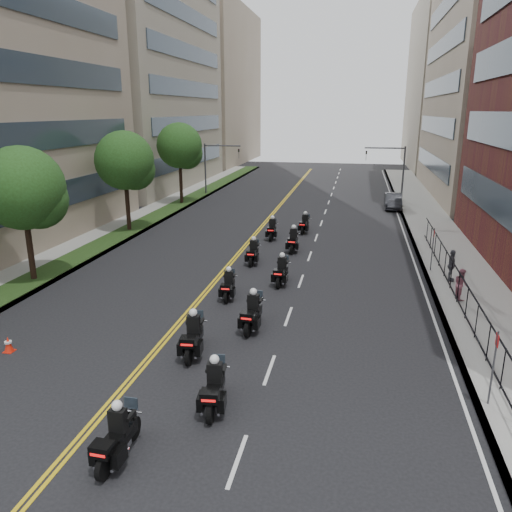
{
  "coord_description": "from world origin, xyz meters",
  "views": [
    {
      "loc": [
        5.95,
        -11.02,
        9.08
      ],
      "look_at": [
        0.8,
        14.36,
        1.49
      ],
      "focal_mm": 35.0,
      "sensor_mm": 36.0,
      "label": 1
    }
  ],
  "objects_px": {
    "motorcycle_8": "(272,230)",
    "parked_sedan": "(393,201)",
    "motorcycle_3": "(253,314)",
    "pedestrian_b": "(461,284)",
    "motorcycle_2": "(193,337)",
    "pedestrian_c": "(451,265)",
    "motorcycle_5": "(282,272)",
    "motorcycle_7": "(293,241)",
    "motorcycle_0": "(117,438)",
    "motorcycle_1": "(214,388)",
    "motorcycle_6": "(253,253)",
    "motorcycle_9": "(305,224)",
    "motorcycle_4": "(229,286)",
    "traffic_cone": "(8,344)"
  },
  "relations": [
    {
      "from": "motorcycle_9",
      "to": "motorcycle_7",
      "type": "bearing_deg",
      "value": -85.53
    },
    {
      "from": "motorcycle_5",
      "to": "motorcycle_7",
      "type": "height_order",
      "value": "motorcycle_7"
    },
    {
      "from": "motorcycle_0",
      "to": "motorcycle_7",
      "type": "bearing_deg",
      "value": 86.55
    },
    {
      "from": "pedestrian_c",
      "to": "motorcycle_0",
      "type": "bearing_deg",
      "value": 157.11
    },
    {
      "from": "motorcycle_0",
      "to": "parked_sedan",
      "type": "height_order",
      "value": "motorcycle_0"
    },
    {
      "from": "motorcycle_1",
      "to": "motorcycle_2",
      "type": "relative_size",
      "value": 0.96
    },
    {
      "from": "motorcycle_1",
      "to": "pedestrian_c",
      "type": "xyz_separation_m",
      "value": [
        9.28,
        14.02,
        0.31
      ]
    },
    {
      "from": "motorcycle_1",
      "to": "parked_sedan",
      "type": "relative_size",
      "value": 0.55
    },
    {
      "from": "motorcycle_1",
      "to": "motorcycle_7",
      "type": "xyz_separation_m",
      "value": [
        0.07,
        18.7,
        0.0
      ]
    },
    {
      "from": "motorcycle_0",
      "to": "motorcycle_3",
      "type": "xyz_separation_m",
      "value": [
        1.83,
        8.9,
        0.04
      ]
    },
    {
      "from": "motorcycle_7",
      "to": "motorcycle_0",
      "type": "bearing_deg",
      "value": -96.15
    },
    {
      "from": "motorcycle_5",
      "to": "pedestrian_c",
      "type": "bearing_deg",
      "value": 15.46
    },
    {
      "from": "motorcycle_5",
      "to": "pedestrian_b",
      "type": "xyz_separation_m",
      "value": [
        8.99,
        -0.85,
        0.24
      ]
    },
    {
      "from": "pedestrian_b",
      "to": "traffic_cone",
      "type": "bearing_deg",
      "value": 100.55
    },
    {
      "from": "motorcycle_4",
      "to": "motorcycle_6",
      "type": "xyz_separation_m",
      "value": [
        0.01,
        6.02,
        0.03
      ]
    },
    {
      "from": "traffic_cone",
      "to": "motorcycle_3",
      "type": "bearing_deg",
      "value": 23.74
    },
    {
      "from": "pedestrian_c",
      "to": "motorcycle_4",
      "type": "bearing_deg",
      "value": 122.72
    },
    {
      "from": "motorcycle_2",
      "to": "pedestrian_c",
      "type": "relative_size",
      "value": 1.45
    },
    {
      "from": "motorcycle_6",
      "to": "motorcycle_9",
      "type": "height_order",
      "value": "motorcycle_6"
    },
    {
      "from": "motorcycle_3",
      "to": "motorcycle_4",
      "type": "xyz_separation_m",
      "value": [
        -1.94,
        3.39,
        -0.08
      ]
    },
    {
      "from": "motorcycle_0",
      "to": "motorcycle_9",
      "type": "xyz_separation_m",
      "value": [
        2.14,
        26.96,
        -0.03
      ]
    },
    {
      "from": "motorcycle_2",
      "to": "traffic_cone",
      "type": "bearing_deg",
      "value": -176.28
    },
    {
      "from": "motorcycle_8",
      "to": "parked_sedan",
      "type": "relative_size",
      "value": 0.54
    },
    {
      "from": "motorcycle_2",
      "to": "motorcycle_3",
      "type": "bearing_deg",
      "value": 51.9
    },
    {
      "from": "motorcycle_6",
      "to": "motorcycle_9",
      "type": "bearing_deg",
      "value": 73.76
    },
    {
      "from": "motorcycle_2",
      "to": "motorcycle_7",
      "type": "height_order",
      "value": "motorcycle_2"
    },
    {
      "from": "motorcycle_8",
      "to": "parked_sedan",
      "type": "height_order",
      "value": "motorcycle_8"
    },
    {
      "from": "motorcycle_4",
      "to": "pedestrian_b",
      "type": "bearing_deg",
      "value": 4.39
    },
    {
      "from": "motorcycle_0",
      "to": "pedestrian_c",
      "type": "bearing_deg",
      "value": 58.23
    },
    {
      "from": "motorcycle_3",
      "to": "motorcycle_9",
      "type": "distance_m",
      "value": 18.06
    },
    {
      "from": "pedestrian_c",
      "to": "pedestrian_b",
      "type": "bearing_deg",
      "value": -169.43
    },
    {
      "from": "motorcycle_6",
      "to": "parked_sedan",
      "type": "xyz_separation_m",
      "value": [
        9.45,
        20.17,
        0.05
      ]
    },
    {
      "from": "pedestrian_b",
      "to": "motorcycle_1",
      "type": "bearing_deg",
      "value": 124.45
    },
    {
      "from": "motorcycle_4",
      "to": "pedestrian_b",
      "type": "xyz_separation_m",
      "value": [
        11.26,
        1.78,
        0.28
      ]
    },
    {
      "from": "pedestrian_b",
      "to": "pedestrian_c",
      "type": "relative_size",
      "value": 0.89
    },
    {
      "from": "motorcycle_3",
      "to": "pedestrian_b",
      "type": "relative_size",
      "value": 1.6
    },
    {
      "from": "motorcycle_8",
      "to": "traffic_cone",
      "type": "xyz_separation_m",
      "value": [
        -7.1,
        -19.56,
        -0.38
      ]
    },
    {
      "from": "motorcycle_0",
      "to": "motorcycle_4",
      "type": "distance_m",
      "value": 12.29
    },
    {
      "from": "motorcycle_7",
      "to": "traffic_cone",
      "type": "height_order",
      "value": "motorcycle_7"
    },
    {
      "from": "motorcycle_2",
      "to": "pedestrian_c",
      "type": "height_order",
      "value": "pedestrian_c"
    },
    {
      "from": "motorcycle_1",
      "to": "motorcycle_5",
      "type": "relative_size",
      "value": 1.03
    },
    {
      "from": "motorcycle_1",
      "to": "motorcycle_6",
      "type": "relative_size",
      "value": 1.06
    },
    {
      "from": "motorcycle_7",
      "to": "pedestrian_b",
      "type": "bearing_deg",
      "value": -40.09
    },
    {
      "from": "motorcycle_0",
      "to": "motorcycle_2",
      "type": "distance_m",
      "value": 6.16
    },
    {
      "from": "motorcycle_6",
      "to": "pedestrian_b",
      "type": "bearing_deg",
      "value": -22.37
    },
    {
      "from": "motorcycle_7",
      "to": "traffic_cone",
      "type": "xyz_separation_m",
      "value": [
        -9.03,
        -16.57,
        -0.4
      ]
    },
    {
      "from": "parked_sedan",
      "to": "pedestrian_c",
      "type": "distance_m",
      "value": 21.67
    },
    {
      "from": "motorcycle_2",
      "to": "parked_sedan",
      "type": "relative_size",
      "value": 0.57
    },
    {
      "from": "motorcycle_2",
      "to": "motorcycle_9",
      "type": "xyz_separation_m",
      "value": [
        2.05,
        20.8,
        -0.08
      ]
    },
    {
      "from": "motorcycle_4",
      "to": "motorcycle_8",
      "type": "height_order",
      "value": "motorcycle_8"
    }
  ]
}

